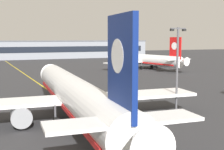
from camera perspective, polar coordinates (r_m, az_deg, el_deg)
The scene contains 6 objects.
taxiway_centreline at distance 55.03m, azimuth -10.62°, elevation -3.67°, with size 0.30×180.00×0.01m, color yellow.
airliner_foreground at distance 36.52m, azimuth -7.06°, elevation -3.59°, with size 32.18×41.50×11.65m.
airliner_background at distance 100.88m, azimuth 5.90°, elevation 2.89°, with size 28.54×36.26×10.33m.
apron_lamp_post at distance 40.07m, azimuth 12.12°, elevation 1.02°, with size 2.24×0.90×11.40m.
safety_cone_by_nose_gear at distance 52.36m, azimuth -10.73°, elevation -3.93°, with size 0.44×0.44×0.55m.
terminal_building at distance 152.76m, azimuth -18.49°, elevation 4.48°, with size 138.36×12.40×8.90m.
Camera 1 is at (-10.16, -23.15, 9.99)m, focal length 48.71 mm.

